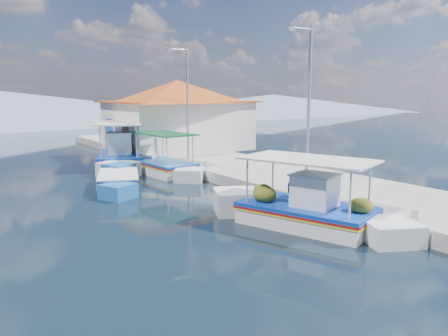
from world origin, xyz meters
TOP-DOWN VIEW (x-y plane):
  - ground at (0.00, 0.00)m, footprint 160.00×160.00m
  - quay at (5.90, 6.00)m, footprint 5.00×44.00m
  - bollards at (3.80, 5.25)m, footprint 0.20×17.20m
  - main_caique at (2.16, -0.36)m, footprint 3.55×6.78m
  - caique_green_canopy at (2.61, 9.97)m, footprint 2.12×6.26m
  - caique_blue_hull at (-0.60, 8.19)m, footprint 2.96×5.14m
  - caique_far at (1.60, 13.38)m, footprint 4.40×7.26m
  - harbor_building at (6.20, 15.00)m, footprint 10.49×10.49m
  - lamp_post_near at (4.51, 2.00)m, footprint 1.21×0.14m
  - lamp_post_far at (4.51, 11.00)m, footprint 1.21×0.14m
  - mountain_ridge at (6.54, 56.00)m, footprint 171.40×96.00m

SIDE VIEW (x-z plane):
  - ground at x=0.00m, z-range 0.00..0.00m
  - quay at x=5.90m, z-range 0.00..0.50m
  - caique_blue_hull at x=-0.60m, z-range -0.23..0.76m
  - caique_green_canopy at x=2.61m, z-range -0.82..1.52m
  - main_caique at x=2.16m, z-range -0.72..1.63m
  - caique_far at x=1.60m, z-range -0.88..1.91m
  - bollards at x=3.80m, z-range 0.50..0.80m
  - mountain_ridge at x=6.54m, z-range -0.71..4.79m
  - harbor_building at x=6.20m, z-range 0.58..4.98m
  - lamp_post_near at x=4.51m, z-range 0.85..6.85m
  - lamp_post_far at x=4.51m, z-range 0.85..6.85m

